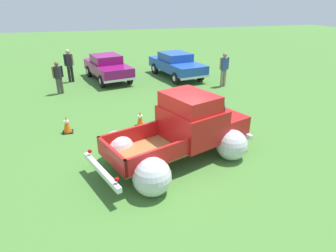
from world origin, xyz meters
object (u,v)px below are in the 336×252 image
(show_car_1, at_px, (176,64))
(spectator_1, at_px, (224,67))
(spectator_2, at_px, (69,63))
(vintage_pickup_truck, at_px, (184,133))
(spectator_0, at_px, (58,76))
(lane_cone_0, at_px, (67,124))
(lane_cone_1, at_px, (140,119))
(show_car_0, at_px, (107,67))

(show_car_1, bearing_deg, spectator_1, 23.30)
(show_car_1, distance_m, spectator_2, 6.15)
(vintage_pickup_truck, relative_size, spectator_0, 3.12)
(show_car_1, height_order, spectator_2, spectator_2)
(vintage_pickup_truck, relative_size, lane_cone_0, 7.94)
(lane_cone_0, bearing_deg, lane_cone_1, -5.76)
(lane_cone_0, height_order, lane_cone_1, same)
(lane_cone_0, bearing_deg, show_car_1, 46.74)
(vintage_pickup_truck, bearing_deg, spectator_2, 89.51)
(spectator_0, xyz_separation_m, lane_cone_0, (0.48, -4.89, -0.60))
(show_car_0, height_order, lane_cone_1, show_car_0)
(spectator_0, height_order, spectator_1, spectator_1)
(spectator_2, xyz_separation_m, lane_cone_1, (2.58, -7.32, -0.75))
(spectator_0, height_order, spectator_2, spectator_2)
(show_car_1, height_order, spectator_0, spectator_0)
(spectator_0, bearing_deg, spectator_2, 145.00)
(vintage_pickup_truck, distance_m, lane_cone_0, 4.39)
(vintage_pickup_truck, distance_m, spectator_1, 7.96)
(lane_cone_0, bearing_deg, spectator_0, 95.66)
(spectator_1, height_order, lane_cone_0, spectator_1)
(vintage_pickup_truck, bearing_deg, show_car_0, 78.14)
(show_car_0, bearing_deg, show_car_1, 70.54)
(show_car_1, relative_size, spectator_1, 2.54)
(show_car_1, xyz_separation_m, spectator_0, (-6.59, -1.60, 0.13))
(show_car_0, bearing_deg, vintage_pickup_truck, -4.96)
(spectator_2, xyz_separation_m, lane_cone_0, (0.01, -7.06, -0.75))
(show_car_1, relative_size, spectator_2, 2.50)
(vintage_pickup_truck, height_order, show_car_0, vintage_pickup_truck)
(show_car_0, height_order, lane_cone_0, show_car_0)
(spectator_1, xyz_separation_m, lane_cone_0, (-7.92, -3.84, -0.73))
(vintage_pickup_truck, xyz_separation_m, show_car_1, (2.69, 9.21, 0.02))
(spectator_2, bearing_deg, show_car_1, -112.44)
(show_car_0, distance_m, spectator_2, 2.10)
(spectator_2, distance_m, lane_cone_0, 7.10)
(lane_cone_1, bearing_deg, spectator_0, 120.68)
(vintage_pickup_truck, relative_size, lane_cone_1, 7.94)
(show_car_0, height_order, spectator_2, spectator_2)
(show_car_0, xyz_separation_m, lane_cone_0, (-2.07, -6.95, -0.47))
(spectator_0, bearing_deg, spectator_1, 60.20)
(lane_cone_1, bearing_deg, vintage_pickup_truck, -70.82)
(show_car_0, xyz_separation_m, spectator_1, (5.86, -3.11, 0.26))
(spectator_0, bearing_deg, lane_cone_1, 7.98)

